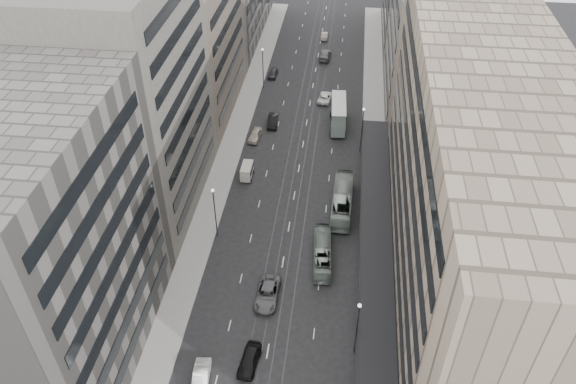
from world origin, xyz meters
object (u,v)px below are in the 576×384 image
at_px(double_decker, 338,114).
at_px(panel_van, 247,171).
at_px(bus_far, 342,200).
at_px(sedan_1, 201,378).
at_px(bus_near, 322,253).
at_px(sedan_0, 249,360).
at_px(sedan_2, 267,294).

distance_m(double_decker, panel_van, 21.41).
height_order(bus_far, sedan_1, bus_far).
xyz_separation_m(bus_near, sedan_0, (-6.84, -16.94, -0.52)).
distance_m(bus_far, sedan_0, 29.15).
xyz_separation_m(bus_far, sedan_1, (-13.79, -30.50, -0.86)).
bearing_deg(bus_far, sedan_0, 73.25).
distance_m(bus_far, sedan_2, 20.01).
height_order(bus_far, double_decker, double_decker).
bearing_deg(double_decker, bus_near, -93.62).
bearing_deg(sedan_1, bus_far, 60.44).
distance_m(double_decker, sedan_0, 50.79).
bearing_deg(bus_near, bus_far, -105.26).
bearing_deg(sedan_0, bus_far, 78.26).
bearing_deg(sedan_1, bus_near, 54.31).
relative_size(double_decker, sedan_2, 1.51).
distance_m(bus_near, double_decker, 33.32).
bearing_deg(bus_far, sedan_2, 66.45).
height_order(bus_near, sedan_0, bus_near).
relative_size(bus_near, double_decker, 1.06).
distance_m(panel_van, sedan_2, 25.02).
xyz_separation_m(double_decker, sedan_1, (-12.11, -53.02, -1.84)).
bearing_deg(panel_van, sedan_2, -74.34).
bearing_deg(sedan_1, sedan_0, 25.12).
xyz_separation_m(panel_van, sedan_2, (6.76, -24.08, -0.41)).
height_order(bus_far, panel_van, bus_far).
relative_size(sedan_0, sedan_2, 0.80).
bearing_deg(sedan_2, double_decker, 81.87).
bearing_deg(sedan_0, sedan_2, 92.55).
height_order(panel_van, sedan_2, panel_van).
height_order(bus_far, sedan_0, bus_far).
relative_size(sedan_1, sedan_2, 0.79).
relative_size(bus_far, sedan_1, 2.49).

